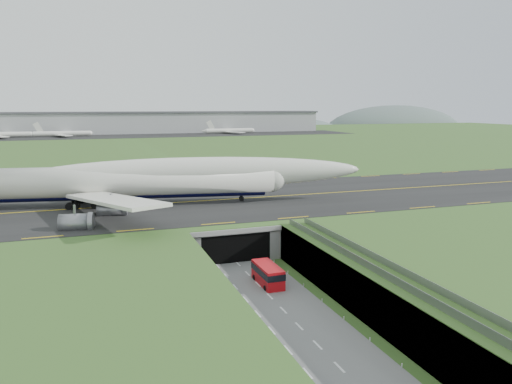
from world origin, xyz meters
name	(u,v)px	position (x,y,z in m)	size (l,w,h in m)	color
ground	(252,279)	(0.00, 0.00, 0.00)	(900.00, 900.00, 0.00)	#3B5823
airfield_deck	(252,260)	(0.00, 0.00, 3.00)	(800.00, 800.00, 6.00)	gray
trench_road	(269,296)	(0.00, -7.50, 0.10)	(12.00, 75.00, 0.20)	slate
taxiway	(202,201)	(0.00, 33.00, 6.09)	(800.00, 44.00, 0.18)	black
tunnel_portal	(223,232)	(0.00, 16.71, 3.33)	(17.00, 22.30, 6.00)	gray
guideway	(386,278)	(11.00, -19.11, 5.32)	(3.00, 53.00, 7.05)	#A8A8A3
jumbo_jet	(145,179)	(-11.79, 33.57, 11.29)	(91.17, 58.65, 19.68)	white
shuttle_tram	(268,275)	(1.44, -3.28, 1.64)	(2.87, 7.29, 2.98)	red
cargo_terminal	(118,123)	(-0.10, 299.41, 13.96)	(320.00, 67.00, 15.60)	#B2B2B2
distant_hills	(176,136)	(64.38, 430.00, -4.00)	(700.00, 91.00, 60.00)	#50605C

